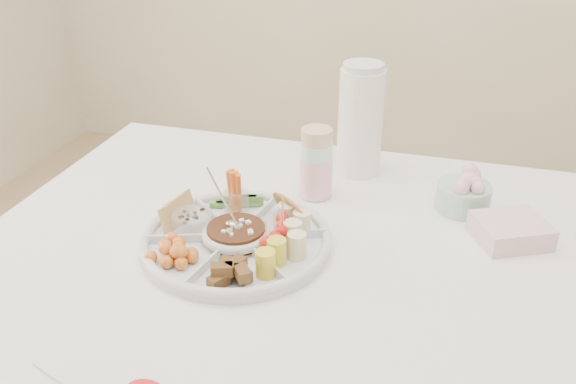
# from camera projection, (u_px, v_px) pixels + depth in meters

# --- Properties ---
(party_tray) EXTENTS (0.49, 0.49, 0.04)m
(party_tray) POSITION_uv_depth(u_px,v_px,m) (236.00, 237.00, 1.23)
(party_tray) COLOR silver
(party_tray) RESTS_ON dining_table
(bean_dip) EXTENTS (0.15, 0.15, 0.04)m
(bean_dip) POSITION_uv_depth(u_px,v_px,m) (236.00, 234.00, 1.23)
(bean_dip) COLOR #3B2317
(bean_dip) RESTS_ON party_tray
(tortillas) EXTENTS (0.12, 0.12, 0.06)m
(tortillas) POSITION_uv_depth(u_px,v_px,m) (289.00, 210.00, 1.28)
(tortillas) COLOR #A25A25
(tortillas) RESTS_ON party_tray
(carrot_cucumber) EXTENTS (0.14, 0.14, 0.10)m
(carrot_cucumber) POSITION_uv_depth(u_px,v_px,m) (236.00, 189.00, 1.32)
(carrot_cucumber) COLOR orange
(carrot_cucumber) RESTS_ON party_tray
(pita_raisins) EXTENTS (0.15, 0.15, 0.06)m
(pita_raisins) POSITION_uv_depth(u_px,v_px,m) (182.00, 214.00, 1.27)
(pita_raisins) COLOR tan
(pita_raisins) RESTS_ON party_tray
(cherries) EXTENTS (0.15, 0.15, 0.05)m
(cherries) POSITION_uv_depth(u_px,v_px,m) (177.00, 251.00, 1.16)
(cherries) COLOR orange
(cherries) RESTS_ON party_tray
(granola_chunks) EXTENTS (0.13, 0.13, 0.05)m
(granola_chunks) POSITION_uv_depth(u_px,v_px,m) (236.00, 269.00, 1.11)
(granola_chunks) COLOR brown
(granola_chunks) RESTS_ON party_tray
(banana_tomato) EXTENTS (0.15, 0.15, 0.10)m
(banana_tomato) POSITION_uv_depth(u_px,v_px,m) (294.00, 237.00, 1.16)
(banana_tomato) COLOR #F5EB60
(banana_tomato) RESTS_ON party_tray
(cup_stack) EXTENTS (0.10, 0.10, 0.21)m
(cup_stack) POSITION_uv_depth(u_px,v_px,m) (316.00, 155.00, 1.38)
(cup_stack) COLOR silver
(cup_stack) RESTS_ON dining_table
(thermos) EXTENTS (0.11, 0.11, 0.28)m
(thermos) POSITION_uv_depth(u_px,v_px,m) (361.00, 118.00, 1.48)
(thermos) COLOR white
(thermos) RESTS_ON dining_table
(flower_bowl) EXTENTS (0.14, 0.14, 0.09)m
(flower_bowl) POSITION_uv_depth(u_px,v_px,m) (464.00, 191.00, 1.36)
(flower_bowl) COLOR #A0BAA7
(flower_bowl) RESTS_ON dining_table
(napkin_stack) EXTENTS (0.18, 0.17, 0.05)m
(napkin_stack) POSITION_uv_depth(u_px,v_px,m) (511.00, 231.00, 1.25)
(napkin_stack) COLOR beige
(napkin_stack) RESTS_ON dining_table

